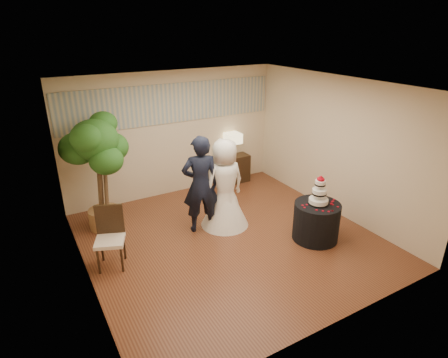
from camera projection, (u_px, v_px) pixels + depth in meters
floor at (230, 239)px, 6.95m from camera, size 5.00×5.00×0.00m
ceiling at (231, 86)px, 5.87m from camera, size 5.00×5.00×0.00m
wall_back at (174, 134)px, 8.41m from camera, size 5.00×0.06×2.80m
wall_front at (339, 236)px, 4.41m from camera, size 5.00×0.06×2.80m
wall_left at (78, 201)px, 5.26m from camera, size 0.06×5.00×2.80m
wall_right at (337, 147)px, 7.56m from camera, size 0.06×5.00×2.80m
mural_border at (172, 103)px, 8.12m from camera, size 4.90×0.02×0.85m
groom at (201, 185)px, 6.93m from camera, size 0.79×0.63×1.89m
bride at (225, 184)px, 7.13m from camera, size 1.02×1.02×1.76m
cake_table at (316, 221)px, 6.85m from camera, size 0.99×0.99×0.71m
wedding_cake at (320, 190)px, 6.61m from camera, size 0.35×0.35×0.55m
console at (233, 169)px, 9.31m from camera, size 0.83×0.37×0.69m
table_lamp at (233, 145)px, 9.07m from camera, size 0.35×0.35×0.58m
ficus_tree at (99, 173)px, 6.93m from camera, size 1.53×1.53×2.27m
side_chair at (110, 239)px, 6.00m from camera, size 0.62×0.63×1.02m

